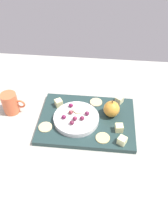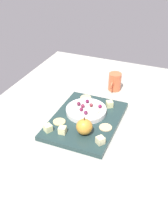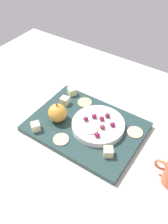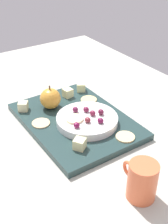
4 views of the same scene
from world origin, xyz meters
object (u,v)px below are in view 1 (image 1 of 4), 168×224
platter (87,121)px  cracker_0 (103,138)px  cup (10,103)px  cheese_cube_3 (119,100)px  cracker_1 (45,127)px  grape_3 (75,118)px  apple_whole (112,109)px  grape_6 (72,123)px  grape_0 (71,105)px  grape_2 (88,112)px  grape_4 (71,112)px  serving_dish (76,119)px  cracker_2 (96,102)px  cheese_cube_1 (122,141)px  grape_1 (82,118)px  grape_5 (64,117)px  cheese_cube_2 (119,128)px  apple_slice_0 (79,109)px  cheese_cube_0 (59,103)px

platter → cracker_0: size_ratio=7.22×
cup → cheese_cube_3: bearing=-170.0°
cracker_1 → grape_3: size_ratio=2.87×
apple_whole → grape_6: apple_whole is taller
grape_0 → grape_2: 7.84cm
platter → grape_4: grape_4 is taller
serving_dish → cracker_2: size_ratio=3.40×
grape_2 → cracker_1: bearing=23.1°
cheese_cube_1 → cracker_0: cheese_cube_1 is taller
grape_1 → grape_3: (2.71, 0.42, 0.00)cm
cheese_cube_3 → grape_5: (21.26, 13.69, 1.53)cm
cheese_cube_2 → grape_1: 14.31cm
cup → cracker_0: bearing=162.1°
cheese_cube_1 → apple_slice_0: bearing=-37.9°
cheese_cube_0 → cracker_1: bearing=77.1°
grape_1 → grape_5: same height
apple_slice_0 → cheese_cube_1: bearing=142.1°
cracker_1 → grape_2: 17.16cm
grape_0 → cracker_2: bearing=-149.0°
cracker_0 → grape_3: size_ratio=2.87×
apple_whole → grape_4: size_ratio=3.56×
cracker_1 → grape_6: (-10.19, -0.73, 2.79)cm
platter → serving_dish: bearing=16.7°
grape_1 → grape_4: bearing=-29.8°
cheese_cube_2 → cup: size_ratio=0.29×
grape_1 → apple_slice_0: grape_1 is taller
platter → grape_5: grape_5 is taller
serving_dish → grape_4: (2.34, -1.44, 1.85)cm
apple_whole → cup: bearing=0.0°
cheese_cube_1 → cracker_1: 29.21cm
grape_1 → cracker_1: bearing=14.1°
cracker_0 → apple_slice_0: bearing=-49.4°
grape_0 → cracker_0: bearing=135.7°
apple_slice_0 → platter: bearing=141.4°
cracker_2 → grape_1: size_ratio=2.87×
apple_whole → apple_slice_0: 12.78cm
apple_slice_0 → grape_4: bearing=38.0°
platter → cheese_cube_2: size_ratio=13.37×
cheese_cube_3 → cracker_2: (9.64, 1.10, -1.20)cm
grape_3 → cup: size_ratio=0.19×
cracker_2 → grape_6: grape_6 is taller
grape_3 → grape_2: bearing=-141.2°
grape_2 → grape_4: 6.60cm
cheese_cube_3 → cheese_cube_2: bearing=89.4°
cheese_cube_1 → serving_dish: bearing=-28.0°
cheese_cube_3 → grape_3: (16.95, 14.05, 1.56)cm
platter → cracker_2: size_ratio=7.22×
grape_2 → cup: 31.93cm
grape_3 → grape_6: 2.46cm
platter → cheese_cube_3: 17.08cm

